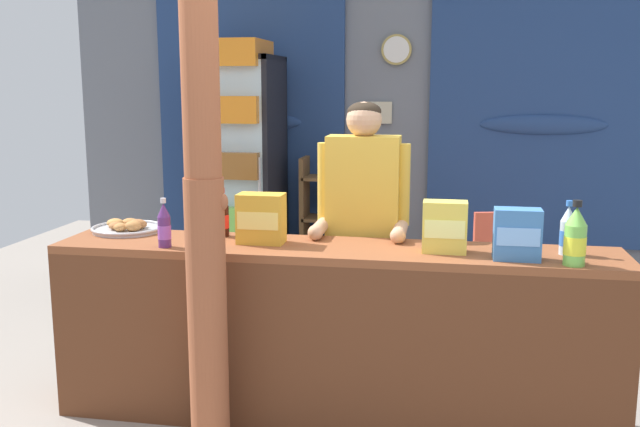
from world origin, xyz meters
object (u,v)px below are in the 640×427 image
(snack_box_instant_noodle, at_px, (445,227))
(pastry_tray, at_px, (127,227))
(drink_fridge, at_px, (237,160))
(soda_bottle_lime_soda, at_px, (575,238))
(soda_bottle_water, at_px, (568,232))
(snack_box_choco_powder, at_px, (261,218))
(soda_bottle_cola, at_px, (223,216))
(stall_counter, at_px, (330,322))
(shopkeeper, at_px, (363,213))
(timber_post, at_px, (204,190))
(plastic_lawn_chair, at_px, (497,261))
(soda_bottle_grape_soda, at_px, (164,226))
(bottle_shelf_rack, at_px, (331,222))
(snack_box_biscuit, at_px, (517,234))

(snack_box_instant_noodle, relative_size, pastry_tray, 0.64)
(drink_fridge, height_order, soda_bottle_lime_soda, drink_fridge)
(soda_bottle_water, bearing_deg, pastry_tray, 176.86)
(snack_box_choco_powder, bearing_deg, soda_bottle_cola, 153.42)
(soda_bottle_cola, height_order, snack_box_instant_noodle, soda_bottle_cola)
(stall_counter, xyz_separation_m, shopkeeper, (0.10, 0.50, 0.46))
(soda_bottle_lime_soda, xyz_separation_m, soda_bottle_water, (0.00, 0.20, -0.01))
(drink_fridge, height_order, soda_bottle_cola, drink_fridge)
(soda_bottle_cola, distance_m, snack_box_instant_noodle, 1.16)
(timber_post, xyz_separation_m, shopkeeper, (0.61, 0.81, -0.23))
(soda_bottle_lime_soda, distance_m, snack_box_choco_powder, 1.48)
(drink_fridge, distance_m, pastry_tray, 1.87)
(plastic_lawn_chair, height_order, shopkeeper, shopkeeper)
(stall_counter, xyz_separation_m, pastry_tray, (-1.16, 0.26, 0.38))
(plastic_lawn_chair, height_order, soda_bottle_grape_soda, soda_bottle_grape_soda)
(timber_post, bearing_deg, soda_bottle_water, 15.61)
(bottle_shelf_rack, bearing_deg, pastry_tray, -110.29)
(soda_bottle_water, bearing_deg, drink_fridge, 138.08)
(soda_bottle_lime_soda, relative_size, soda_bottle_cola, 1.13)
(drink_fridge, distance_m, snack_box_biscuit, 2.90)
(soda_bottle_lime_soda, height_order, soda_bottle_grape_soda, soda_bottle_lime_soda)
(snack_box_choco_powder, bearing_deg, snack_box_instant_noodle, -2.19)
(soda_bottle_water, bearing_deg, stall_counter, -173.05)
(shopkeeper, xyz_separation_m, snack_box_choco_powder, (-0.47, -0.38, 0.03))
(drink_fridge, distance_m, plastic_lawn_chair, 2.16)
(bottle_shelf_rack, height_order, shopkeeper, shopkeeper)
(soda_bottle_grape_soda, bearing_deg, snack_box_choco_powder, 21.49)
(stall_counter, relative_size, snack_box_biscuit, 11.88)
(soda_bottle_lime_soda, height_order, snack_box_choco_powder, soda_bottle_lime_soda)
(plastic_lawn_chair, xyz_separation_m, soda_bottle_lime_soda, (0.20, -1.67, 0.53))
(soda_bottle_cola, relative_size, snack_box_biscuit, 1.10)
(stall_counter, bearing_deg, snack_box_biscuit, -0.58)
(soda_bottle_lime_soda, bearing_deg, soda_bottle_cola, 169.89)
(soda_bottle_cola, distance_m, soda_bottle_water, 1.72)
(stall_counter, bearing_deg, snack_box_choco_powder, 162.66)
(timber_post, relative_size, drink_fridge, 1.27)
(timber_post, height_order, bottle_shelf_rack, timber_post)
(stall_counter, relative_size, pastry_tray, 7.28)
(soda_bottle_grape_soda, height_order, pastry_tray, soda_bottle_grape_soda)
(snack_box_biscuit, bearing_deg, drink_fridge, 132.77)
(soda_bottle_water, relative_size, snack_box_choco_powder, 1.02)
(stall_counter, distance_m, plastic_lawn_chair, 1.84)
(plastic_lawn_chair, distance_m, shopkeeper, 1.46)
(stall_counter, height_order, pastry_tray, pastry_tray)
(pastry_tray, bearing_deg, drink_fridge, 88.37)
(soda_bottle_grape_soda, xyz_separation_m, snack_box_choco_powder, (0.44, 0.17, 0.02))
(bottle_shelf_rack, height_order, soda_bottle_grape_soda, soda_bottle_grape_soda)
(bottle_shelf_rack, relative_size, snack_box_choco_powder, 4.43)
(soda_bottle_lime_soda, relative_size, soda_bottle_water, 1.14)
(snack_box_instant_noodle, bearing_deg, snack_box_biscuit, -15.40)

